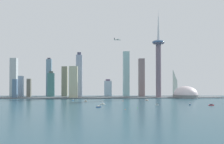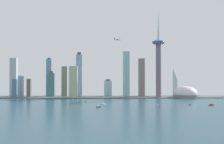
# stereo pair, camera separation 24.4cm
# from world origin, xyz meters

# --- Properties ---
(ground_plane) EXTENTS (6000.00, 6000.00, 0.00)m
(ground_plane) POSITION_xyz_m (0.00, 0.00, 0.00)
(ground_plane) COLOR #294D5C
(waterfront_pier) EXTENTS (844.36, 70.99, 2.13)m
(waterfront_pier) POSITION_xyz_m (0.00, 433.56, 1.07)
(waterfront_pier) COLOR #535B61
(waterfront_pier) RESTS_ON ground
(observation_tower) EXTENTS (42.49, 42.49, 302.98)m
(observation_tower) POSITION_xyz_m (200.23, 424.75, 137.12)
(observation_tower) COLOR slate
(observation_tower) RESTS_ON ground
(stadium_dome) EXTENTS (85.54, 85.54, 58.14)m
(stadium_dome) POSITION_xyz_m (294.45, 423.83, 9.76)
(stadium_dome) COLOR slate
(stadium_dome) RESTS_ON ground
(skyscraper_0) EXTENTS (23.47, 12.75, 91.53)m
(skyscraper_0) POSITION_xyz_m (-173.53, 469.22, 43.63)
(skyscraper_0) COLOR #3F7978
(skyscraper_0) RESTS_ON ground
(skyscraper_1) EXTENTS (19.79, 15.04, 143.36)m
(skyscraper_1) POSITION_xyz_m (-192.11, 530.02, 70.10)
(skyscraper_1) COLOR #6D92A8
(skyscraper_1) RESTS_ON ground
(skyscraper_2) EXTENTS (20.41, 27.03, 109.95)m
(skyscraper_2) POSITION_xyz_m (-130.41, 506.85, 54.98)
(skyscraper_2) COLOR gray
(skyscraper_2) RESTS_ON ground
(skyscraper_3) EXTENTS (20.76, 22.70, 138.26)m
(skyscraper_3) POSITION_xyz_m (150.40, 480.16, 69.13)
(skyscraper_3) COLOR gray
(skyscraper_3) RESTS_ON ground
(skyscraper_4) EXTENTS (23.52, 25.57, 166.52)m
(skyscraper_4) POSITION_xyz_m (97.16, 509.29, 83.26)
(skyscraper_4) COLOR #98C5C5
(skyscraper_4) RESTS_ON ground
(skyscraper_5) EXTENTS (15.99, 17.30, 75.18)m
(skyscraper_5) POSITION_xyz_m (-282.70, 483.66, 37.59)
(skyscraper_5) COLOR #89A1BB
(skyscraper_5) RESTS_ON ground
(skyscraper_6) EXTENTS (17.83, 24.80, 166.79)m
(skyscraper_6) POSITION_xyz_m (287.53, 536.50, 83.40)
(skyscraper_6) COLOR #AFC4B8
(skyscraper_6) RESTS_ON ground
(skyscraper_7) EXTENTS (27.56, 23.67, 107.38)m
(skyscraper_7) POSITION_xyz_m (-90.07, 417.35, 53.69)
(skyscraper_7) COLOR #B9BA99
(skyscraper_7) RESTS_ON ground
(skyscraper_8) EXTENTS (13.64, 13.65, 65.00)m
(skyscraper_8) POSITION_xyz_m (-249.84, 467.09, 32.50)
(skyscraper_8) COLOR #65665A
(skyscraper_8) RESTS_ON ground
(skyscraper_9) EXTENTS (21.06, 19.55, 158.18)m
(skyscraper_9) POSITION_xyz_m (-73.92, 458.63, 76.11)
(skyscraper_9) COLOR #8E9EB8
(skyscraper_9) RESTS_ON ground
(skyscraper_10) EXTENTS (27.75, 20.94, 62.87)m
(skyscraper_10) POSITION_xyz_m (29.43, 519.42, 29.52)
(skyscraper_10) COLOR #A7C3D4
(skyscraper_10) RESTS_ON ground
(skyscraper_11) EXTENTS (23.82, 25.26, 141.78)m
(skyscraper_11) POSITION_xyz_m (-322.50, 530.32, 70.89)
(skyscraper_11) COLOR #AFB9BA
(skyscraper_11) RESTS_ON ground
(skyscraper_12) EXTENTS (14.69, 17.40, 63.95)m
(skyscraper_12) POSITION_xyz_m (-286.37, 430.70, 31.97)
(skyscraper_12) COLOR slate
(skyscraper_12) RESTS_ON ground
(boat_0) EXTENTS (11.72, 8.73, 4.30)m
(boat_0) POSITION_xyz_m (-5.41, 148.00, 1.56)
(boat_0) COLOR #1E498F
(boat_0) RESTS_ON ground
(boat_1) EXTENTS (7.66, 9.43, 3.56)m
(boat_1) POSITION_xyz_m (-82.93, 329.60, 1.27)
(boat_1) COLOR #215283
(boat_1) RESTS_ON ground
(boat_2) EXTENTS (7.44, 3.29, 7.19)m
(boat_2) POSITION_xyz_m (-42.67, 299.16, 1.26)
(boat_2) COLOR beige
(boat_2) RESTS_ON ground
(boat_3) EXTENTS (2.96, 6.98, 8.64)m
(boat_3) POSITION_xyz_m (225.69, 187.80, 1.43)
(boat_3) COLOR #235178
(boat_3) RESTS_ON ground
(boat_4) EXTENTS (9.34, 7.00, 9.55)m
(boat_4) POSITION_xyz_m (139.59, 318.80, 1.47)
(boat_4) COLOR beige
(boat_4) RESTS_ON ground
(boat_5) EXTENTS (12.42, 7.26, 9.07)m
(boat_5) POSITION_xyz_m (5.11, 212.99, 1.27)
(boat_5) COLOR white
(boat_5) RESTS_ON ground
(boat_6) EXTENTS (13.07, 4.55, 7.67)m
(boat_6) POSITION_xyz_m (275.53, 176.46, 1.36)
(boat_6) COLOR red
(boat_6) RESTS_ON ground
(boat_7) EXTENTS (7.22, 3.57, 8.51)m
(boat_7) POSITION_xyz_m (140.76, 184.79, 1.84)
(boat_7) COLOR white
(boat_7) RESTS_ON ground
(channel_buoy_0) EXTENTS (1.96, 1.96, 2.36)m
(channel_buoy_0) POSITION_xyz_m (66.19, 303.70, 1.18)
(channel_buoy_0) COLOR #E54C19
(channel_buoy_0) RESTS_ON ground
(channel_buoy_1) EXTENTS (1.53, 1.53, 2.25)m
(channel_buoy_1) POSITION_xyz_m (52.23, 101.96, 1.13)
(channel_buoy_1) COLOR #E54C19
(channel_buoy_1) RESTS_ON ground
(channel_buoy_2) EXTENTS (1.12, 1.12, 2.70)m
(channel_buoy_2) POSITION_xyz_m (82.76, 126.96, 1.35)
(channel_buoy_2) COLOR green
(channel_buoy_2) RESTS_ON ground
(airplane) EXTENTS (25.93, 25.79, 7.92)m
(airplane) POSITION_xyz_m (59.60, 434.52, 200.04)
(airplane) COLOR #B4C5BF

